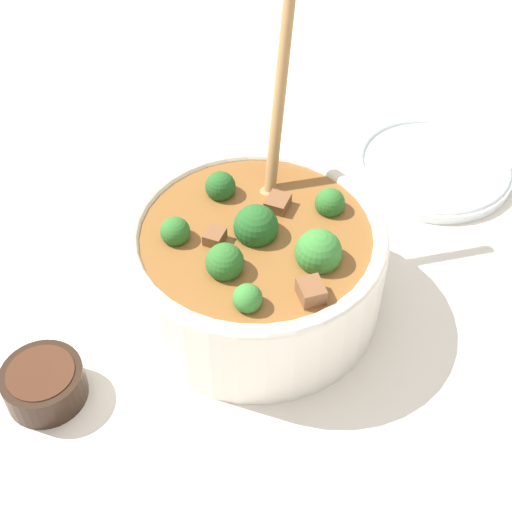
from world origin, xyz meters
TOP-DOWN VIEW (x-y plane):
  - ground_plane at (0.00, 0.00)m, footprint 4.00×4.00m
  - stew_bowl at (0.00, -0.00)m, footprint 0.25×0.28m
  - condiment_bowl at (-0.22, -0.06)m, footprint 0.08×0.08m
  - empty_plate at (0.27, 0.15)m, footprint 0.20×0.20m

SIDE VIEW (x-z plane):
  - ground_plane at x=0.00m, z-range 0.00..0.00m
  - empty_plate at x=0.27m, z-range 0.00..0.02m
  - condiment_bowl at x=-0.22m, z-range 0.00..0.04m
  - stew_bowl at x=0.00m, z-range -0.09..0.21m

